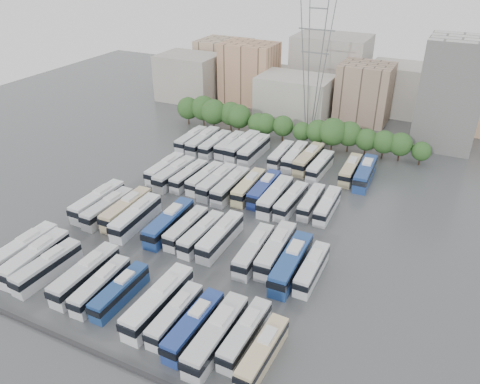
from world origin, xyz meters
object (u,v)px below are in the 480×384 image
at_px(bus_r1_s6, 186,228).
at_px(bus_r1_s2, 126,209).
at_px(bus_r3_s9, 309,159).
at_px(bus_r2_s6, 231,186).
at_px(bus_r0_s9, 175,315).
at_px(bus_r2_s1, 165,168).
at_px(bus_r1_s1, 108,208).
at_px(bus_r0_s13, 263,352).
at_px(bus_r1_s7, 201,234).
at_px(bus_r0_s2, 47,266).
at_px(bus_r1_s8, 220,236).
at_px(bus_r3_s4, 242,146).
at_px(bus_r0_s1, 35,258).
at_px(bus_r3_s2, 215,144).
at_px(bus_r0_s5, 101,285).
at_px(bus_r0_s6, 120,291).
at_px(electricity_pylon, 314,63).
at_px(bus_r0_s8, 159,301).
at_px(bus_r3_s10, 320,166).
at_px(bus_r0_s4, 85,274).
at_px(bus_r2_s10, 291,201).
at_px(bus_r2_s11, 311,201).
at_px(bus_r1_s12, 291,263).
at_px(bus_r1_s13, 312,268).
at_px(bus_r0_s10, 194,325).
at_px(bus_r1_s0, 98,201).
at_px(bus_r2_s7, 249,187).
at_px(bus_r3_s5, 254,149).
at_px(bus_r3_s8, 295,156).
at_px(bus_r2_s2, 175,173).
at_px(bus_r0_s0, 22,250).
at_px(bus_r2_s8, 264,189).
at_px(bus_r1_s10, 254,250).
at_px(bus_r2_s9, 275,196).
at_px(bus_r3_s1, 203,141).
at_px(bus_r0_s12, 245,334).
at_px(bus_r2_s3, 189,176).
at_px(bus_r3_s12, 350,169).
at_px(bus_r1_s3, 136,217).
at_px(bus_r3_s13, 365,173).
at_px(bus_r2_s5, 217,182).
at_px(bus_r1_s5, 169,222).
at_px(bus_r2_s12, 327,205).
at_px(bus_r0_s11, 216,335).
at_px(bus_r2_s4, 205,178).
at_px(bus_r3_s3, 230,144).
at_px(bus_r3_s7, 281,154).

bearing_deg(bus_r1_s6, bus_r1_s2, 178.90).
bearing_deg(bus_r3_s9, bus_r2_s6, -114.82).
height_order(bus_r0_s9, bus_r2_s1, bus_r2_s1).
bearing_deg(bus_r0_s9, bus_r1_s1, 145.75).
relative_size(bus_r0_s13, bus_r1_s7, 0.95).
height_order(bus_r0_s2, bus_r1_s8, bus_r1_s8).
bearing_deg(bus_r3_s4, bus_r0_s2, -94.63).
bearing_deg(bus_r0_s1, bus_r3_s2, 83.92).
bearing_deg(bus_r0_s5, bus_r0_s6, 1.61).
relative_size(electricity_pylon, bus_r0_s8, 2.48).
distance_m(bus_r0_s6, bus_r1_s6, 18.19).
distance_m(bus_r2_s6, bus_r3_s10, 21.78).
bearing_deg(bus_r0_s4, bus_r3_s4, 89.71).
xyz_separation_m(bus_r2_s10, bus_r2_s11, (3.50, 1.64, -0.13)).
height_order(bus_r1_s12, bus_r1_s13, bus_r1_s12).
relative_size(bus_r0_s10, bus_r3_s10, 1.00).
bearing_deg(bus_r3_s9, bus_r3_s4, -177.36).
bearing_deg(bus_r0_s4, bus_r1_s0, 126.12).
distance_m(bus_r2_s7, bus_r3_s10, 18.67).
xyz_separation_m(bus_r0_s5, bus_r3_s5, (-0.14, 53.92, 0.23)).
xyz_separation_m(bus_r0_s1, bus_r2_s1, (0.05, 35.90, -0.15)).
bearing_deg(bus_r3_s8, bus_r2_s6, -110.22).
bearing_deg(bus_r1_s13, bus_r2_s2, 153.27).
distance_m(bus_r0_s0, bus_r2_s8, 44.94).
height_order(bus_r0_s1, bus_r1_s0, bus_r1_s0).
height_order(bus_r1_s10, bus_r3_s5, bus_r3_s5).
distance_m(bus_r1_s10, bus_r2_s9, 18.23).
bearing_deg(bus_r3_s8, bus_r3_s4, 179.47).
xyz_separation_m(bus_r2_s10, bus_r3_s1, (-29.56, 17.69, 0.21)).
distance_m(bus_r0_s12, bus_r1_s10, 17.87).
bearing_deg(bus_r0_s0, bus_r0_s5, -2.64).
distance_m(bus_r1_s2, bus_r2_s3, 17.32).
xyz_separation_m(bus_r0_s2, bus_r2_s2, (0.13, 35.32, 0.09)).
bearing_deg(bus_r3_s12, bus_r1_s3, -130.52).
distance_m(bus_r2_s7, bus_r3_s13, 25.54).
bearing_deg(bus_r1_s1, bus_r2_s5, 54.79).
bearing_deg(bus_r1_s5, bus_r0_s2, -120.07).
bearing_deg(bus_r1_s6, bus_r3_s1, 115.87).
distance_m(bus_r2_s11, bus_r2_s12, 3.24).
bearing_deg(bus_r0_s2, bus_r2_s8, 64.61).
bearing_deg(bus_r0_s11, bus_r0_s1, 177.14).
height_order(bus_r2_s4, bus_r3_s12, bus_r3_s12).
bearing_deg(bus_r2_s10, bus_r3_s3, 142.48).
bearing_deg(bus_r2_s3, bus_r0_s6, -71.93).
height_order(bus_r0_s12, bus_r2_s6, bus_r2_s6).
bearing_deg(bus_r0_s13, bus_r1_s13, 91.05).
xyz_separation_m(bus_r2_s4, bus_r2_s12, (26.27, 0.36, -0.04)).
bearing_deg(bus_r3_s7, bus_r1_s8, -85.94).
bearing_deg(bus_r1_s1, bus_r3_s2, 85.64).
height_order(bus_r1_s0, bus_r2_s5, bus_r1_s0).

